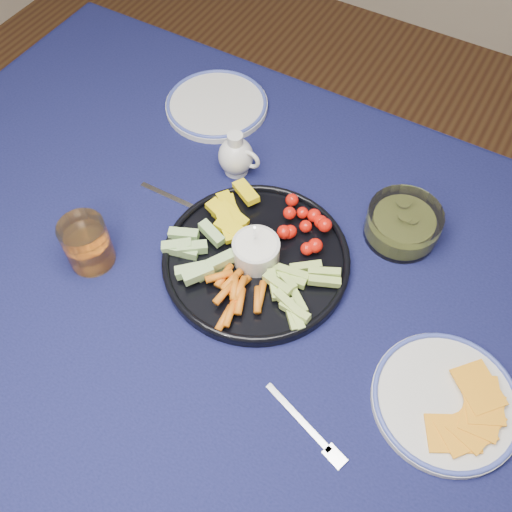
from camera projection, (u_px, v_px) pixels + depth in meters
The scene contains 9 objects.
dining_table at pixel (263, 312), 1.08m from camera, with size 1.67×1.07×0.75m.
crudite_platter at pixel (255, 257), 1.02m from camera, with size 0.34×0.34×0.11m.
creamer_pitcher at pixel (236, 156), 1.13m from camera, with size 0.09×0.07×0.10m.
pickle_bowl at pixel (403, 225), 1.05m from camera, with size 0.14×0.14×0.06m.
cheese_plate at pixel (446, 400), 0.88m from camera, with size 0.23×0.23×0.03m.
juice_tumbler at pixel (88, 246), 1.01m from camera, with size 0.08×0.08×0.10m.
fork_left at pixel (186, 204), 1.12m from camera, with size 0.18×0.02×0.00m.
fork_right at pixel (311, 431), 0.87m from camera, with size 0.16×0.07×0.00m.
side_plate_extra at pixel (217, 104), 1.27m from camera, with size 0.23×0.23×0.02m.
Camera 1 is at (0.25, -0.45, 1.62)m, focal length 40.00 mm.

